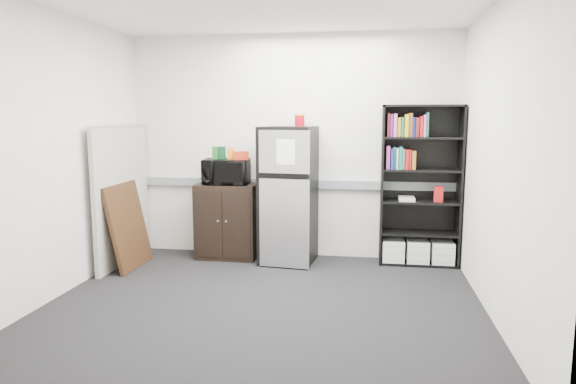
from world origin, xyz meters
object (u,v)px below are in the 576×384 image
object	(u,v)px
bookshelf	(420,187)
microwave	(226,172)
refrigerator	(288,195)
cabinet	(228,221)
cubicle_partition	(122,195)

from	to	relation	value
bookshelf	microwave	world-z (taller)	bookshelf
refrigerator	cabinet	bearing A→B (deg)	-179.80
cubicle_partition	cabinet	size ratio (longest dim) A/B	1.78
bookshelf	cubicle_partition	size ratio (longest dim) A/B	1.14
cabinet	microwave	xyz separation A→B (m)	(0.00, -0.02, 0.61)
cabinet	refrigerator	world-z (taller)	refrigerator
bookshelf	microwave	bearing A→B (deg)	-177.99
cubicle_partition	refrigerator	size ratio (longest dim) A/B	1.01
cubicle_partition	bookshelf	bearing A→B (deg)	8.06
cubicle_partition	microwave	world-z (taller)	cubicle_partition
cubicle_partition	microwave	xyz separation A→B (m)	(1.14, 0.40, 0.25)
microwave	refrigerator	bearing A→B (deg)	-9.36
bookshelf	cabinet	xyz separation A→B (m)	(-2.28, -0.06, -0.46)
bookshelf	microwave	size ratio (longest dim) A/B	3.42
cubicle_partition	refrigerator	xyz separation A→B (m)	(1.91, 0.34, -0.01)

